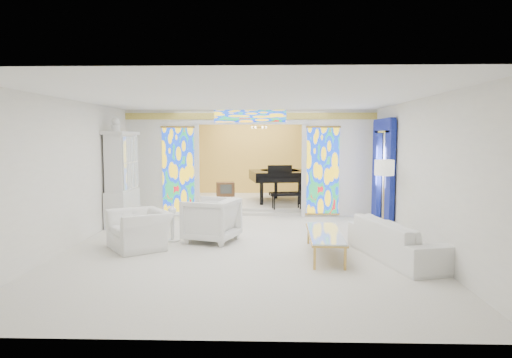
{
  "coord_description": "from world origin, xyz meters",
  "views": [
    {
      "loc": [
        0.54,
        -10.85,
        2.26
      ],
      "look_at": [
        0.21,
        0.2,
        1.22
      ],
      "focal_mm": 32.0,
      "sensor_mm": 36.0,
      "label": 1
    }
  ],
  "objects_px": {
    "armchair_right": "(211,220)",
    "china_cabinet": "(122,179)",
    "tv_console": "(225,189)",
    "armchair_left": "(139,230)",
    "grand_piano": "(280,176)",
    "sofa": "(400,240)",
    "coffee_table": "(325,234)"
  },
  "relations": [
    {
      "from": "sofa",
      "to": "grand_piano",
      "type": "distance_m",
      "value": 6.74
    },
    {
      "from": "sofa",
      "to": "coffee_table",
      "type": "height_order",
      "value": "sofa"
    },
    {
      "from": "armchair_right",
      "to": "tv_console",
      "type": "xyz_separation_m",
      "value": [
        -0.14,
        4.62,
        0.12
      ]
    },
    {
      "from": "china_cabinet",
      "to": "sofa",
      "type": "xyz_separation_m",
      "value": [
        6.17,
        -3.11,
        -0.81
      ]
    },
    {
      "from": "china_cabinet",
      "to": "coffee_table",
      "type": "relative_size",
      "value": 1.34
    },
    {
      "from": "armchair_right",
      "to": "armchair_left",
      "type": "bearing_deg",
      "value": -46.26
    },
    {
      "from": "china_cabinet",
      "to": "armchair_left",
      "type": "bearing_deg",
      "value": -65.31
    },
    {
      "from": "armchair_left",
      "to": "grand_piano",
      "type": "xyz_separation_m",
      "value": [
        2.97,
        5.73,
        0.6
      ]
    },
    {
      "from": "armchair_left",
      "to": "sofa",
      "type": "bearing_deg",
      "value": 47.12
    },
    {
      "from": "china_cabinet",
      "to": "tv_console",
      "type": "xyz_separation_m",
      "value": [
        2.36,
        2.81,
        -0.58
      ]
    },
    {
      "from": "armchair_right",
      "to": "china_cabinet",
      "type": "bearing_deg",
      "value": -107.2
    },
    {
      "from": "sofa",
      "to": "coffee_table",
      "type": "xyz_separation_m",
      "value": [
        -1.36,
        0.19,
        0.05
      ]
    },
    {
      "from": "coffee_table",
      "to": "tv_console",
      "type": "distance_m",
      "value": 6.23
    },
    {
      "from": "sofa",
      "to": "grand_piano",
      "type": "relative_size",
      "value": 0.77
    },
    {
      "from": "armchair_right",
      "to": "tv_console",
      "type": "height_order",
      "value": "armchair_right"
    },
    {
      "from": "china_cabinet",
      "to": "armchair_right",
      "type": "bearing_deg",
      "value": -35.86
    },
    {
      "from": "china_cabinet",
      "to": "tv_console",
      "type": "bearing_deg",
      "value": 49.96
    },
    {
      "from": "coffee_table",
      "to": "tv_console",
      "type": "xyz_separation_m",
      "value": [
        -2.44,
        5.73,
        0.18
      ]
    },
    {
      "from": "grand_piano",
      "to": "tv_console",
      "type": "distance_m",
      "value": 1.84
    },
    {
      "from": "china_cabinet",
      "to": "tv_console",
      "type": "height_order",
      "value": "china_cabinet"
    },
    {
      "from": "china_cabinet",
      "to": "armchair_left",
      "type": "height_order",
      "value": "china_cabinet"
    },
    {
      "from": "grand_piano",
      "to": "china_cabinet",
      "type": "bearing_deg",
      "value": -151.07
    },
    {
      "from": "china_cabinet",
      "to": "coffee_table",
      "type": "height_order",
      "value": "china_cabinet"
    },
    {
      "from": "coffee_table",
      "to": "tv_console",
      "type": "relative_size",
      "value": 3.2
    },
    {
      "from": "china_cabinet",
      "to": "grand_piano",
      "type": "relative_size",
      "value": 0.85
    },
    {
      "from": "armchair_right",
      "to": "coffee_table",
      "type": "distance_m",
      "value": 2.55
    },
    {
      "from": "armchair_left",
      "to": "coffee_table",
      "type": "distance_m",
      "value": 3.71
    },
    {
      "from": "china_cabinet",
      "to": "armchair_right",
      "type": "height_order",
      "value": "china_cabinet"
    },
    {
      "from": "armchair_left",
      "to": "tv_console",
      "type": "relative_size",
      "value": 1.85
    },
    {
      "from": "china_cabinet",
      "to": "tv_console",
      "type": "relative_size",
      "value": 4.28
    },
    {
      "from": "tv_console",
      "to": "armchair_left",
      "type": "bearing_deg",
      "value": -115.08
    },
    {
      "from": "sofa",
      "to": "grand_piano",
      "type": "height_order",
      "value": "grand_piano"
    }
  ]
}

